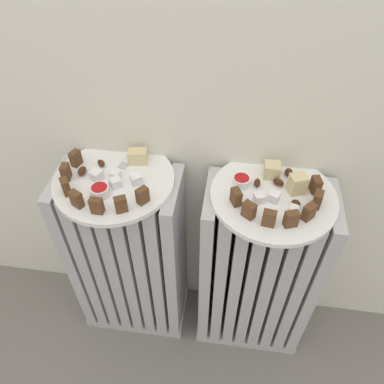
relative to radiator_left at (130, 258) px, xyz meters
name	(u,v)px	position (x,y,z in m)	size (l,w,h in m)	color
radiator_left	(130,258)	(0.00, 0.00, 0.00)	(0.32, 0.18, 0.62)	#B2B2B7
radiator_right	(256,273)	(0.38, 0.00, 0.00)	(0.32, 0.18, 0.62)	#B2B2B7
plate_left	(114,180)	(0.00, 0.00, 0.32)	(0.29, 0.29, 0.01)	white
plate_right	(273,196)	(0.38, 0.00, 0.32)	(0.29, 0.29, 0.01)	white
dark_cake_slice_left_0	(76,158)	(-0.10, 0.04, 0.35)	(0.03, 0.02, 0.04)	#56351E
dark_cake_slice_left_1	(66,172)	(-0.11, -0.01, 0.35)	(0.03, 0.02, 0.04)	#56351E
dark_cake_slice_left_2	(66,187)	(-0.09, -0.06, 0.35)	(0.03, 0.02, 0.04)	#56351E
dark_cake_slice_left_3	(77,199)	(-0.05, -0.10, 0.35)	(0.03, 0.02, 0.04)	#56351E
dark_cake_slice_left_4	(97,206)	(0.00, -0.11, 0.35)	(0.03, 0.02, 0.04)	#56351E
dark_cake_slice_left_5	(121,204)	(0.05, -0.10, 0.35)	(0.03, 0.02, 0.04)	#56351E
dark_cake_slice_left_6	(142,196)	(0.09, -0.07, 0.35)	(0.03, 0.02, 0.04)	#56351E
marble_cake_slice_left_0	(138,156)	(0.04, 0.07, 0.34)	(0.05, 0.03, 0.04)	beige
turkish_delight_left_0	(116,183)	(0.01, -0.03, 0.34)	(0.02, 0.02, 0.02)	white
turkish_delight_left_1	(97,175)	(-0.04, -0.01, 0.34)	(0.03, 0.03, 0.03)	white
turkish_delight_left_2	(136,179)	(0.06, -0.01, 0.34)	(0.03, 0.03, 0.03)	white
turkish_delight_left_3	(116,175)	(0.01, 0.00, 0.34)	(0.02, 0.02, 0.02)	white
medjool_date_left_0	(101,163)	(-0.04, 0.04, 0.33)	(0.02, 0.01, 0.02)	#3D1E0F
medjool_date_left_1	(82,171)	(-0.08, 0.01, 0.33)	(0.03, 0.02, 0.02)	#3D1E0F
jam_bowl_left	(100,190)	(-0.01, -0.06, 0.34)	(0.04, 0.04, 0.02)	white
dark_cake_slice_right_0	(236,197)	(0.29, -0.04, 0.34)	(0.03, 0.02, 0.04)	#56351E
dark_cake_slice_right_1	(249,210)	(0.32, -0.08, 0.34)	(0.03, 0.02, 0.04)	#56351E
dark_cake_slice_right_2	(269,218)	(0.36, -0.09, 0.34)	(0.03, 0.02, 0.04)	#56351E
dark_cake_slice_right_3	(291,219)	(0.41, -0.09, 0.34)	(0.03, 0.02, 0.04)	#56351E
dark_cake_slice_right_4	(309,212)	(0.45, -0.06, 0.34)	(0.03, 0.02, 0.04)	#56351E
dark_cake_slice_right_5	(318,199)	(0.47, -0.02, 0.34)	(0.03, 0.02, 0.04)	#56351E
dark_cake_slice_right_6	(316,185)	(0.47, 0.02, 0.34)	(0.03, 0.02, 0.04)	#56351E
marble_cake_slice_right_0	(298,184)	(0.43, 0.02, 0.35)	(0.04, 0.03, 0.05)	beige
marble_cake_slice_right_1	(272,170)	(0.37, 0.06, 0.34)	(0.04, 0.03, 0.04)	beige
turkish_delight_right_0	(294,210)	(0.42, -0.05, 0.34)	(0.02, 0.02, 0.02)	white
turkish_delight_right_1	(259,198)	(0.34, -0.03, 0.34)	(0.02, 0.02, 0.02)	white
turkish_delight_right_2	(274,197)	(0.37, -0.02, 0.34)	(0.02, 0.02, 0.02)	white
medjool_date_right_0	(278,182)	(0.39, 0.03, 0.33)	(0.03, 0.02, 0.02)	#3D1E0F
medjool_date_right_1	(257,183)	(0.34, 0.02, 0.33)	(0.02, 0.01, 0.02)	#3D1E0F
medjool_date_right_2	(296,204)	(0.42, -0.03, 0.33)	(0.02, 0.02, 0.02)	#3D1E0F
medjool_date_right_3	(289,172)	(0.41, 0.07, 0.33)	(0.02, 0.02, 0.02)	#3D1E0F
jam_bowl_right	(241,181)	(0.30, 0.02, 0.34)	(0.04, 0.04, 0.02)	white
fork	(117,173)	(0.00, 0.02, 0.33)	(0.04, 0.10, 0.00)	#B7B7BC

